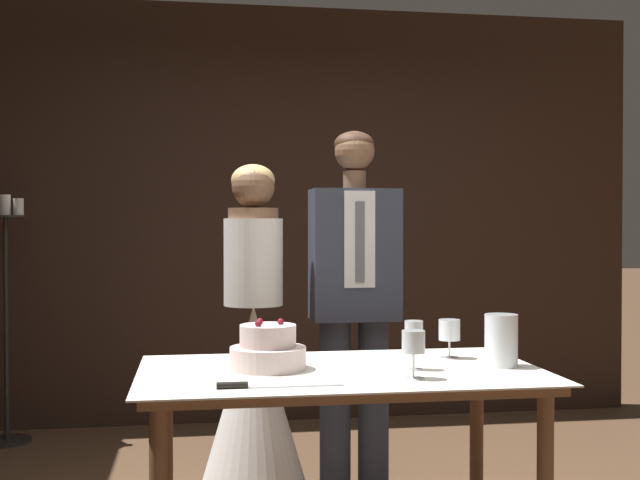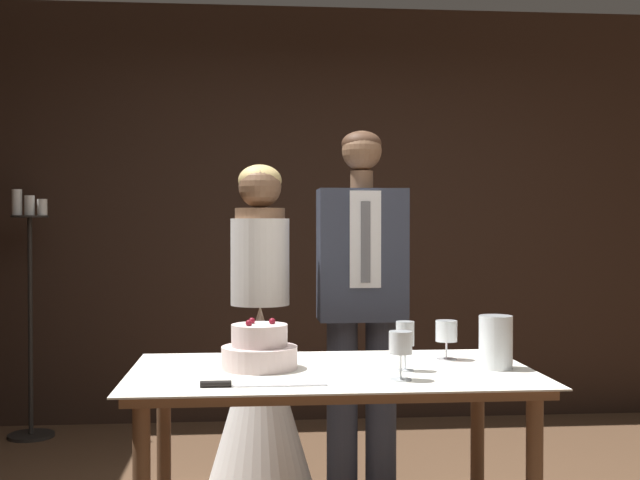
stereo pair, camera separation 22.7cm
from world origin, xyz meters
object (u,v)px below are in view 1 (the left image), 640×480
Objects in this scene: wine_glass_far at (449,332)px; groom at (354,293)px; cake_table at (341,393)px; wine_glass_middle at (414,334)px; cake_knife at (255,386)px; hurricane_candle at (501,342)px; candle_stand at (5,316)px; wine_glass_near at (413,345)px; tiered_cake at (268,350)px; bride at (254,376)px.

groom reaches higher than wine_glass_far.
wine_glass_far is at bearing 20.34° from cake_table.
wine_glass_middle is at bearing -89.24° from groom.
cake_knife is at bearing -114.66° from groom.
wine_glass_middle is 0.10× the size of groom.
cake_knife is at bearing -164.81° from hurricane_candle.
candle_stand is at bearing 147.32° from groom.
candle_stand reaches higher than hurricane_candle.
hurricane_candle is (0.38, 0.18, -0.02)m from wine_glass_near.
hurricane_candle is at bearing -5.16° from tiered_cake.
groom is at bearing 65.74° from cake_knife.
wine_glass_near is at bearing 7.58° from cake_knife.
hurricane_candle is at bearing -70.77° from groom.
bride reaches higher than cake_table.
groom is (-0.22, 0.79, 0.09)m from wine_glass_far.
tiered_cake is at bearing 174.84° from hurricane_candle.
hurricane_candle is 0.13× the size of candle_stand.
candle_stand is (-1.38, 2.13, -0.09)m from tiered_cake.
groom is at bearing 75.75° from cake_table.
cake_table is 3.53× the size of cake_knife.
groom reaches higher than hurricane_candle.
cake_knife is 0.96m from hurricane_candle.
hurricane_candle is (0.13, -0.21, -0.01)m from wine_glass_far.
tiered_cake is 0.53m from wine_glass_middle.
bride is at bearing 116.36° from wine_glass_middle.
wine_glass_far is 0.79× the size of hurricane_candle.
cake_knife is 0.26× the size of bride.
candle_stand reaches higher than wine_glass_far.
candle_stand reaches higher than tiered_cake.
candle_stand reaches higher than cake_table.
tiered_cake reaches higher than wine_glass_far.
cake_knife is at bearing -102.07° from tiered_cake.
cake_knife is at bearing -172.83° from wine_glass_near.
tiered_cake is 1.06m from groom.
hurricane_candle is at bearing -58.20° from wine_glass_far.
wine_glass_near is 0.43m from hurricane_candle.
wine_glass_far is 2.90m from candle_stand.
bride is at bearing 86.51° from cake_knife.
cake_knife is 0.27× the size of candle_stand.
groom is at bearing 105.49° from wine_glass_far.
wine_glass_middle is 0.30m from wine_glass_far.
hurricane_candle reaches higher than wine_glass_middle.
bride is 0.62m from groom.
cake_table is 5.25× the size of tiered_cake.
hurricane_candle is at bearing 2.29° from wine_glass_middle.
wine_glass_middle is at bearing 73.96° from wine_glass_near.
cake_knife is (-0.07, -0.33, -0.06)m from tiered_cake.
wine_glass_middle reaches higher than wine_glass_near.
tiered_cake is at bearing 170.08° from wine_glass_middle.
cake_table is 0.62m from hurricane_candle.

